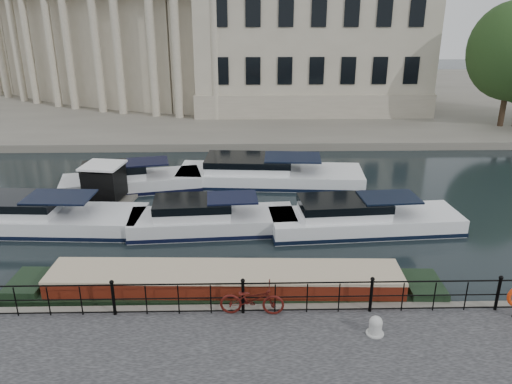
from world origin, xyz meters
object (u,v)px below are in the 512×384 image
narrowboat (225,291)px  harbour_hut (105,186)px  bicycle (252,299)px  mooring_bollard (376,326)px

narrowboat → harbour_hut: 11.26m
bicycle → mooring_bollard: size_ratio=3.39×
narrowboat → bicycle: bearing=-58.9°
mooring_bollard → harbour_hut: bearing=132.6°
bicycle → mooring_bollard: bearing=-103.8°
bicycle → mooring_bollard: bicycle is taller
mooring_bollard → harbour_hut: size_ratio=0.20×
harbour_hut → mooring_bollard: bearing=-38.5°
harbour_hut → bicycle: bearing=-46.8°
harbour_hut → narrowboat: bearing=-46.0°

